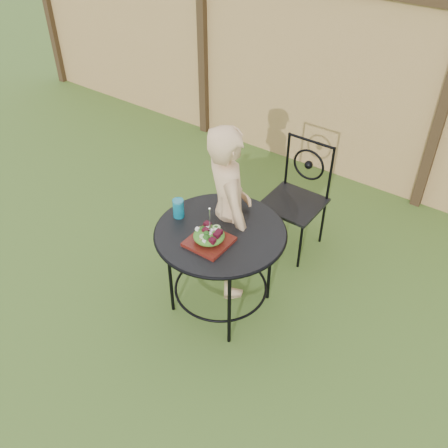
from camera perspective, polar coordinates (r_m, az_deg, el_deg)
name	(u,v)px	position (r m, az deg, el deg)	size (l,w,h in m)	color
ground	(172,274)	(4.17, -5.92, -5.68)	(60.00, 60.00, 0.00)	#2C4616
fence	(310,79)	(5.20, 9.81, 16.06)	(8.00, 0.12, 1.90)	tan
patio_table	(221,246)	(3.51, -0.40, -2.55)	(0.92, 0.92, 0.72)	black
patio_chair	(297,195)	(4.19, 8.35, 3.29)	(0.46, 0.46, 0.95)	black
diner	(228,214)	(3.60, 0.50, 1.19)	(0.52, 0.34, 1.41)	tan
salad_plate	(209,242)	(3.32, -1.71, -2.03)	(0.27, 0.27, 0.02)	#40090E
salad	(209,236)	(3.29, -1.73, -1.34)	(0.21, 0.21, 0.08)	#235614
fork	(210,221)	(3.20, -1.63, 0.38)	(0.01, 0.01, 0.18)	silver
drinking_glass	(178,208)	(3.53, -5.23, 1.81)	(0.08, 0.08, 0.14)	#0C7693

